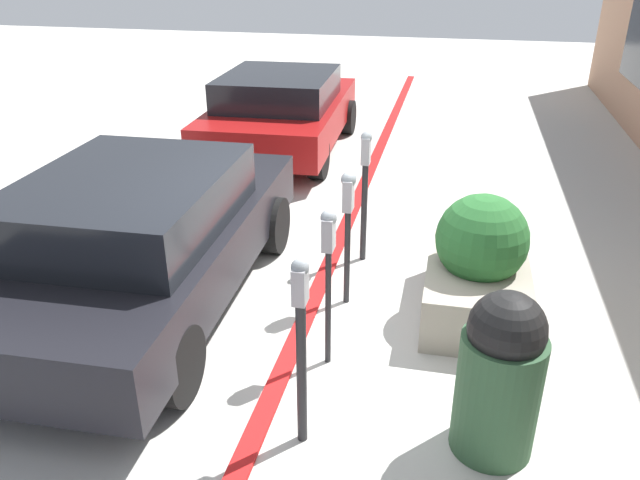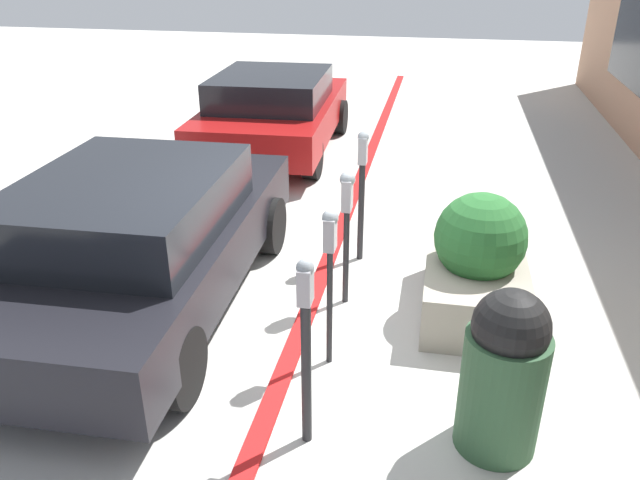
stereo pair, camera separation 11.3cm
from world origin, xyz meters
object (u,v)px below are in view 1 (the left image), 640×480
object	(u,v)px
parking_meter_middle	(348,211)
parked_car_rear	(281,110)
parking_meter_second	(329,255)
parked_car_middle	(141,236)
trash_bin	(500,375)
parking_meter_nearest	(301,334)
parking_meter_fourth	(365,180)
planter_box	(478,268)

from	to	relation	value
parking_meter_middle	parked_car_rear	bearing A→B (deg)	22.67
parking_meter_second	parking_meter_middle	distance (m)	1.02
parked_car_middle	parking_meter_second	bearing A→B (deg)	-107.75
parked_car_rear	trash_bin	size ratio (longest dim) A/B	3.31
parking_meter_nearest	parking_meter_fourth	distance (m)	2.95
parking_meter_middle	parking_meter_second	bearing A→B (deg)	-178.95
parking_meter_fourth	planter_box	distance (m)	1.61
parked_car_middle	parked_car_rear	world-z (taller)	parked_car_middle
parking_meter_second	trash_bin	world-z (taller)	parking_meter_second
parking_meter_middle	planter_box	size ratio (longest dim) A/B	0.88
parking_meter_fourth	planter_box	size ratio (longest dim) A/B	0.95
parking_meter_nearest	trash_bin	size ratio (longest dim) A/B	1.17
parking_meter_fourth	parked_car_rear	size ratio (longest dim) A/B	0.36
parked_car_rear	parking_meter_second	bearing A→B (deg)	-163.02
parking_meter_fourth	planter_box	world-z (taller)	parking_meter_fourth
parking_meter_nearest	parking_meter_fourth	bearing A→B (deg)	0.16
parking_meter_second	parked_car_rear	distance (m)	6.11
parking_meter_second	trash_bin	bearing A→B (deg)	-118.57
parking_meter_second	parking_meter_fourth	size ratio (longest dim) A/B	0.95
parking_meter_fourth	parked_car_middle	xyz separation A→B (m)	(-1.42, 1.96, -0.21)
parking_meter_fourth	parking_meter_second	bearing A→B (deg)	-179.97
parking_meter_second	parked_car_middle	xyz separation A→B (m)	(0.58, 1.96, -0.30)
planter_box	parked_car_middle	world-z (taller)	parked_car_middle
parking_meter_second	parked_car_middle	distance (m)	2.07
parked_car_middle	planter_box	bearing A→B (deg)	-82.51
parking_meter_middle	trash_bin	xyz separation A→B (m)	(-1.76, -1.37, -0.36)
planter_box	parking_meter_nearest	bearing A→B (deg)	148.74
parking_meter_fourth	parked_car_rear	bearing A→B (deg)	27.92
parking_meter_fourth	parking_meter_middle	bearing A→B (deg)	178.96
planter_box	parked_car_middle	bearing A→B (deg)	98.90
parking_meter_middle	trash_bin	distance (m)	2.26
parked_car_rear	trash_bin	bearing A→B (deg)	-154.87
parking_meter_nearest	parking_meter_second	world-z (taller)	parking_meter_nearest
parking_meter_second	parking_meter_nearest	bearing A→B (deg)	-179.56
parked_car_middle	trash_bin	xyz separation A→B (m)	(-1.31, -3.32, -0.11)
planter_box	trash_bin	bearing A→B (deg)	-176.54
parking_meter_second	planter_box	bearing A→B (deg)	-49.08
parking_meter_second	parking_meter_fourth	bearing A→B (deg)	0.03
planter_box	parked_car_rear	bearing A→B (deg)	34.69
parking_meter_fourth	planter_box	bearing A→B (deg)	-126.28
parking_meter_nearest	parked_car_rear	distance (m)	7.02
parking_meter_middle	parked_car_middle	xyz separation A→B (m)	(-0.45, 1.95, -0.25)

